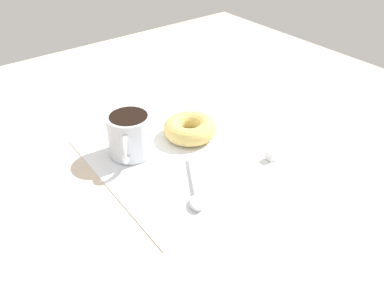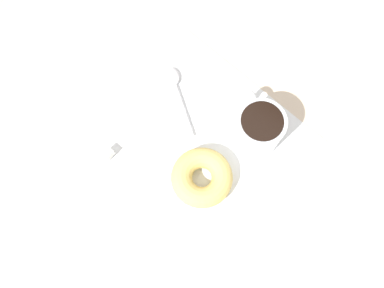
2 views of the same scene
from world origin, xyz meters
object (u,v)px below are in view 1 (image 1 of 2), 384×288
Objects in this scene: coffee_cup at (130,134)px; donut at (190,128)px; spoon at (195,195)px; sugar_cube at (272,155)px.

coffee_cup is 0.95× the size of donut.
sugar_cube reaches higher than spoon.
coffee_cup is at bearing 170.56° from donut.
donut is 17.64cm from spoon.
spoon is at bearing 179.20° from sugar_cube.
coffee_cup is at bearing 95.78° from spoon.
donut reaches higher than spoon.
coffee_cup reaches higher than donut.
donut is 6.28× the size of sugar_cube.
coffee_cup reaches higher than sugar_cube.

